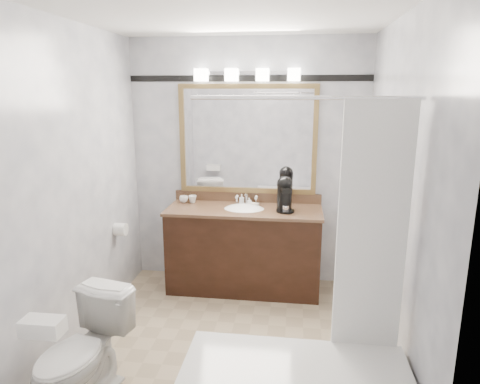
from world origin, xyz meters
TOP-DOWN VIEW (x-y plane):
  - room at (0.00, 0.00)m, footprint 2.42×2.62m
  - vanity at (0.00, 1.02)m, footprint 1.53×0.58m
  - mirror at (0.00, 1.28)m, footprint 1.40×0.04m
  - vanity_light_bar at (0.00, 1.23)m, footprint 1.02×0.14m
  - accent_stripe at (0.00, 1.29)m, footprint 2.40×0.01m
  - tp_roll at (-1.14, 0.66)m, footprint 0.11×0.12m
  - toilet at (-0.82, -0.77)m, footprint 0.55×0.77m
  - tissue_box at (-0.82, -1.12)m, footprint 0.22×0.12m
  - coffee_maker at (0.40, 1.00)m, footprint 0.18×0.22m
  - cup_left at (-0.65, 1.16)m, footprint 0.09×0.09m
  - cup_right at (-0.56, 1.16)m, footprint 0.11×0.11m
  - soap_bottle_a at (-0.04, 1.16)m, footprint 0.05×0.05m
  - soap_bottle_b at (0.03, 1.16)m, footprint 0.07×0.07m
  - soap_bar at (0.09, 1.13)m, footprint 0.10×0.08m

SIDE VIEW (x-z plane):
  - toilet at x=-0.82m, z-range 0.00..0.72m
  - vanity at x=0.00m, z-range -0.04..0.93m
  - tp_roll at x=-1.14m, z-range 0.64..0.76m
  - tissue_box at x=-0.82m, z-range 0.72..0.81m
  - soap_bar at x=0.09m, z-range 0.85..0.88m
  - cup_left at x=-0.65m, z-range 0.85..0.92m
  - soap_bottle_b at x=0.03m, z-range 0.85..0.92m
  - cup_right at x=-0.56m, z-range 0.85..0.93m
  - soap_bottle_a at x=-0.04m, z-range 0.85..0.95m
  - coffee_maker at x=0.40m, z-range 0.85..1.19m
  - room at x=0.00m, z-range -0.01..2.51m
  - mirror at x=0.00m, z-range 0.95..2.05m
  - accent_stripe at x=0.00m, z-range 2.07..2.13m
  - vanity_light_bar at x=0.00m, z-range 2.07..2.19m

